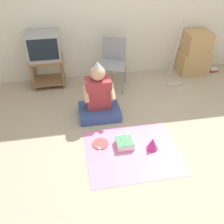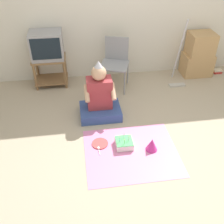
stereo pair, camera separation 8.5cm
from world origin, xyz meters
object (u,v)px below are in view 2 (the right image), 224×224
Objects in this scene: dust_mop at (178,67)px; person_seated at (100,99)px; birthday_cake at (124,143)px; paper_plate at (100,143)px; tv at (47,45)px; folding_chair at (115,60)px; party_hat_blue at (152,144)px; cardboard_box_stack at (199,55)px; book_pile at (217,71)px.

dust_mop is 1.58m from person_seated.
birthday_cake is 1.02× the size of paper_plate.
tv is 2.10m from birthday_cake.
person_seated is at bearing -113.51° from folding_chair.
dust_mop is (2.16, -0.32, -0.39)m from tv.
party_hat_blue is at bearing -18.57° from birthday_cake.
person_seated reaches higher than party_hat_blue.
tv reaches higher than party_hat_blue.
person_seated is (0.74, -1.02, -0.43)m from tv.
tv is 0.66× the size of cardboard_box_stack.
birthday_cake is at bearing -72.45° from person_seated.
dust_mop reaches higher than book_pile.
book_pile reaches higher than paper_plate.
person_seated reaches higher than paper_plate.
folding_chair reaches higher than paper_plate.
cardboard_box_stack reaches higher than birthday_cake.
book_pile is 0.76× the size of paper_plate.
tv is 3.15m from book_pile.
birthday_cake is (-0.13, -1.53, -0.43)m from folding_chair.
person_seated is 5.12× the size of party_hat_blue.
book_pile is at bearing 33.97° from paper_plate.
tv is at bearing 125.95° from person_seated.
person_seated is at bearing -152.23° from cardboard_box_stack.
birthday_cake is at bearing -141.01° from book_pile.
tv reaches higher than paper_plate.
person_seated reaches higher than birthday_cake.
cardboard_box_stack is 0.68× the size of dust_mop.
person_seated reaches higher than book_pile.
party_hat_blue is at bearing -82.85° from folding_chair.
party_hat_blue is (0.33, -0.11, 0.04)m from birthday_cake.
folding_chair is at bearing 66.49° from person_seated.
tv is at bearing 179.43° from book_pile.
birthday_cake is (0.97, -1.74, -0.66)m from tv.
person_seated reaches higher than cardboard_box_stack.
book_pile is 0.96× the size of party_hat_blue.
paper_plate is at bearing -146.03° from book_pile.
paper_plate is (-0.07, -0.64, -0.27)m from person_seated.
paper_plate is (-1.97, -1.64, -0.37)m from cardboard_box_stack.
cardboard_box_stack is 2.29m from party_hat_blue.
party_hat_blue is at bearing -134.34° from book_pile.
tv is 0.60× the size of person_seated.
birthday_cake is at bearing -60.94° from tv.
folding_chair is 1.60m from birthday_cake.
folding_chair reaches higher than party_hat_blue.
birthday_cake is 0.35m from party_hat_blue.
dust_mop reaches higher than tv.
party_hat_blue is at bearing -54.95° from tv.
birthday_cake is at bearing -129.94° from dust_mop.
cardboard_box_stack is 4.66× the size of party_hat_blue.
birthday_cake is at bearing -134.16° from cardboard_box_stack.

